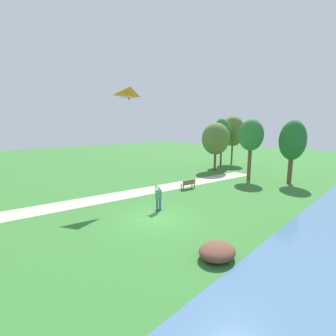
# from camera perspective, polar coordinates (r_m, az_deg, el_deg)

# --- Properties ---
(ground_plane) EXTENTS (120.00, 120.00, 0.00)m
(ground_plane) POSITION_cam_1_polar(r_m,az_deg,el_deg) (15.36, -2.90, -12.10)
(ground_plane) COLOR #33702D
(walkway_path) EXTENTS (7.35, 31.98, 0.02)m
(walkway_path) POSITION_cam_1_polar(r_m,az_deg,el_deg) (20.91, -9.75, -6.24)
(walkway_path) COLOR #ADA393
(walkway_path) RESTS_ON ground
(person_kite_flyer) EXTENTS (0.63, 0.51, 1.83)m
(person_kite_flyer) POSITION_cam_1_polar(r_m,az_deg,el_deg) (16.48, -2.32, -6.71)
(person_kite_flyer) COLOR #232328
(person_kite_flyer) RESTS_ON ground
(flying_kite) EXTENTS (4.06, 1.84, 6.96)m
(flying_kite) POSITION_cam_1_polar(r_m,az_deg,el_deg) (19.46, -8.99, 17.15)
(flying_kite) COLOR orange
(park_bench_near_walkway) EXTENTS (0.67, 1.55, 0.88)m
(park_bench_near_walkway) POSITION_cam_1_polar(r_m,az_deg,el_deg) (22.40, 4.90, -3.73)
(park_bench_near_walkway) COLOR olive
(park_bench_near_walkway) RESTS_ON ground
(tree_lakeside_far) EXTENTS (2.56, 2.44, 6.45)m
(tree_lakeside_far) POSITION_cam_1_polar(r_m,az_deg,el_deg) (27.09, 27.72, 5.79)
(tree_lakeside_far) COLOR brown
(tree_lakeside_far) RESTS_ON ground
(tree_treeline_center) EXTENTS (3.45, 3.94, 6.35)m
(tree_treeline_center) POSITION_cam_1_polar(r_m,az_deg,el_deg) (32.10, 11.38, 6.89)
(tree_treeline_center) COLOR brown
(tree_treeline_center) RESTS_ON ground
(tree_treeline_right) EXTENTS (2.62, 2.47, 7.04)m
(tree_treeline_right) POSITION_cam_1_polar(r_m,az_deg,el_deg) (35.92, 12.78, 8.20)
(tree_treeline_right) COLOR brown
(tree_treeline_right) RESTS_ON ground
(tree_behind_path) EXTENTS (2.68, 2.34, 6.61)m
(tree_behind_path) POSITION_cam_1_polar(r_m,az_deg,el_deg) (27.31, 19.29, 7.34)
(tree_behind_path) COLOR brown
(tree_behind_path) RESTS_ON ground
(tree_lakeside_near) EXTENTS (3.76, 3.05, 7.47)m
(tree_lakeside_near) POSITION_cam_1_polar(r_m,az_deg,el_deg) (38.81, 15.32, 8.50)
(tree_lakeside_near) COLOR brown
(tree_lakeside_near) RESTS_ON ground
(lakeside_shrub) EXTENTS (1.52, 1.78, 0.66)m
(lakeside_shrub) POSITION_cam_1_polar(r_m,az_deg,el_deg) (11.27, 11.73, -18.97)
(lakeside_shrub) COLOR brown
(lakeside_shrub) RESTS_ON ground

